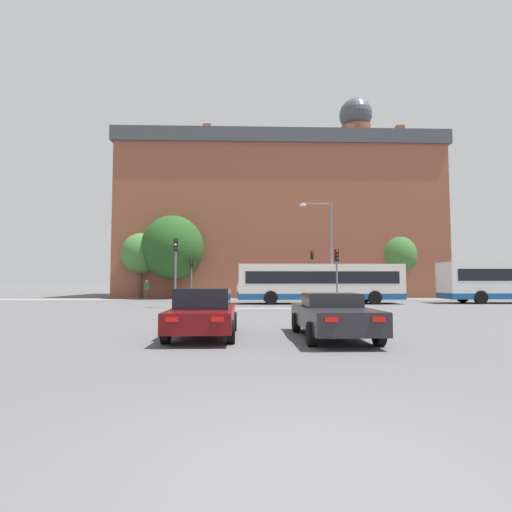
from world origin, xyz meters
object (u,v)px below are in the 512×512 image
at_px(traffic_light_near_right, 337,268).
at_px(street_lamp_junction, 326,241).
at_px(traffic_light_far_left, 191,272).
at_px(pedestrian_waiting, 326,288).
at_px(car_saloon_left, 204,312).
at_px(traffic_light_near_left, 176,261).
at_px(pedestrian_walking_east, 239,290).
at_px(bus_crossing_lead, 320,283).
at_px(car_roadster_right, 332,315).
at_px(pedestrian_walking_west, 147,288).
at_px(traffic_light_far_right, 312,267).

height_order(traffic_light_near_right, street_lamp_junction, street_lamp_junction).
distance_m(traffic_light_far_left, pedestrian_waiting, 12.71).
height_order(car_saloon_left, traffic_light_near_left, traffic_light_near_left).
relative_size(traffic_light_near_right, pedestrian_walking_east, 2.45).
bearing_deg(street_lamp_junction, bus_crossing_lead, 124.32).
distance_m(car_saloon_left, traffic_light_near_left, 14.02).
bearing_deg(bus_crossing_lead, car_roadster_right, -9.72).
distance_m(pedestrian_walking_east, pedestrian_walking_west, 8.68).
distance_m(car_roadster_right, pedestrian_waiting, 26.30).
height_order(bus_crossing_lead, traffic_light_near_left, traffic_light_near_left).
distance_m(bus_crossing_lead, traffic_light_near_left, 11.16).
xyz_separation_m(street_lamp_junction, pedestrian_walking_east, (-6.63, 8.10, -3.80)).
xyz_separation_m(traffic_light_near_right, street_lamp_junction, (-0.04, 3.31, 2.11)).
height_order(car_roadster_right, street_lamp_junction, street_lamp_junction).
relative_size(bus_crossing_lead, traffic_light_far_left, 3.29).
height_order(traffic_light_near_left, street_lamp_junction, street_lamp_junction).
distance_m(car_roadster_right, street_lamp_junction, 18.53).
height_order(street_lamp_junction, pedestrian_walking_east, street_lamp_junction).
height_order(car_roadster_right, traffic_light_near_right, traffic_light_near_right).
distance_m(car_roadster_right, bus_crossing_lead, 18.60).
relative_size(car_roadster_right, street_lamp_junction, 0.61).
xyz_separation_m(traffic_light_far_left, pedestrian_waiting, (12.61, 0.52, -1.45)).
bearing_deg(car_saloon_left, traffic_light_near_left, 103.13).
distance_m(traffic_light_near_right, traffic_light_far_left, 15.46).
bearing_deg(pedestrian_walking_east, traffic_light_near_right, -100.71).
bearing_deg(pedestrian_walking_east, car_roadster_right, -124.14).
xyz_separation_m(car_saloon_left, pedestrian_walking_west, (-7.91, 25.65, 0.34)).
relative_size(car_roadster_right, pedestrian_waiting, 2.59).
distance_m(traffic_light_far_left, pedestrian_walking_east, 4.70).
distance_m(bus_crossing_lead, pedestrian_walking_west, 16.83).
relative_size(car_roadster_right, traffic_light_near_left, 1.06).
bearing_deg(traffic_light_far_left, traffic_light_near_left, -87.77).
xyz_separation_m(car_roadster_right, pedestrian_walking_west, (-11.78, 26.09, 0.40)).
bearing_deg(traffic_light_near_right, pedestrian_waiting, 82.08).
relative_size(car_saloon_left, pedestrian_walking_west, 2.49).
xyz_separation_m(car_saloon_left, traffic_light_near_right, (7.43, 13.98, 1.85)).
xyz_separation_m(traffic_light_near_right, pedestrian_walking_west, (-15.34, 11.66, -1.51)).
relative_size(car_roadster_right, bus_crossing_lead, 0.38).
distance_m(street_lamp_junction, pedestrian_waiting, 8.97).
height_order(traffic_light_far_right, traffic_light_near_right, traffic_light_far_right).
xyz_separation_m(traffic_light_near_right, pedestrian_walking_east, (-6.66, 11.41, -1.69)).
bearing_deg(bus_crossing_lead, pedestrian_walking_west, -117.57).
distance_m(traffic_light_far_right, pedestrian_walking_east, 7.20).
distance_m(street_lamp_junction, pedestrian_walking_east, 11.14).
relative_size(car_saloon_left, street_lamp_junction, 0.59).
xyz_separation_m(bus_crossing_lead, traffic_light_near_right, (0.43, -3.88, 1.00)).
bearing_deg(car_saloon_left, bus_crossing_lead, 68.50).
bearing_deg(pedestrian_walking_east, pedestrian_waiting, -41.38).
height_order(traffic_light_near_left, pedestrian_waiting, traffic_light_near_left).
distance_m(car_saloon_left, pedestrian_walking_east, 25.40).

